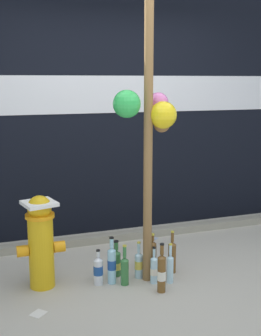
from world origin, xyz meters
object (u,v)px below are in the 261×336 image
(bottle_5, at_px, (98,270))
(bottle_9, at_px, (162,273))
(memorial_post, at_px, (149,84))
(bottle_1, at_px, (148,253))
(bottle_8, at_px, (112,264))
(bottle_0, at_px, (125,269))
(bottle_3, at_px, (170,268))
(bottle_10, at_px, (139,264))
(bottle_7, at_px, (116,262))
(fire_hydrant, at_px, (41,240))
(bottle_2, at_px, (154,269))
(bottle_4, at_px, (172,256))
(bottle_6, at_px, (152,257))

(bottle_5, height_order, bottle_9, bottle_9)
(memorial_post, bearing_deg, bottle_1, 67.96)
(bottle_5, relative_size, bottle_9, 0.74)
(bottle_5, distance_m, bottle_8, 0.13)
(bottle_0, bearing_deg, bottle_3, -13.75)
(bottle_3, distance_m, bottle_10, 0.29)
(bottle_0, relative_size, bottle_8, 0.85)
(bottle_7, height_order, bottle_10, bottle_10)
(bottle_0, xyz_separation_m, bottle_1, (0.34, 0.32, -0.02))
(memorial_post, distance_m, fire_hydrant, 1.56)
(memorial_post, bearing_deg, bottle_2, -73.56)
(bottle_1, bearing_deg, bottle_8, -149.84)
(bottle_0, bearing_deg, bottle_8, 146.56)
(fire_hydrant, xyz_separation_m, bottle_9, (0.92, -0.43, -0.25))
(bottle_4, distance_m, bottle_9, 0.40)
(fire_hydrant, distance_m, bottle_8, 0.64)
(bottle_6, xyz_separation_m, bottle_8, (-0.38, -0.04, 0.00))
(bottle_6, height_order, bottle_10, bottle_6)
(bottle_1, bearing_deg, memorial_post, -112.04)
(memorial_post, distance_m, bottle_7, 1.59)
(bottle_0, relative_size, bottle_4, 0.91)
(memorial_post, height_order, bottle_3, memorial_post)
(bottle_10, bearing_deg, bottle_5, -178.53)
(bottle_1, relative_size, bottle_2, 0.97)
(bottle_10, bearing_deg, bottle_1, 51.64)
(bottle_7, bearing_deg, fire_hydrant, 179.11)
(bottle_5, relative_size, bottle_10, 0.94)
(fire_hydrant, relative_size, bottle_3, 2.23)
(bottle_6, distance_m, bottle_9, 0.33)
(bottle_5, bearing_deg, fire_hydrant, 164.98)
(bottle_1, xyz_separation_m, bottle_2, (-0.09, -0.37, 0.01))
(bottle_5, height_order, bottle_7, bottle_7)
(memorial_post, relative_size, bottle_6, 7.22)
(bottle_1, height_order, bottle_6, bottle_6)
(bottle_6, relative_size, bottle_10, 1.16)
(bottle_7, bearing_deg, bottle_5, -150.10)
(bottle_2, xyz_separation_m, bottle_8, (-0.34, 0.12, 0.05))
(bottle_5, bearing_deg, bottle_2, -16.22)
(fire_hydrant, relative_size, bottle_1, 2.50)
(bottle_3, xyz_separation_m, bottle_4, (0.10, 0.19, 0.02))
(bottle_5, relative_size, bottle_8, 0.75)
(memorial_post, bearing_deg, bottle_5, 173.05)
(bottle_6, xyz_separation_m, bottle_9, (-0.04, -0.33, -0.00))
(bottle_4, distance_m, bottle_5, 0.70)
(bottle_1, distance_m, bottle_7, 0.38)
(bottle_6, bearing_deg, bottle_5, -177.01)
(bottle_5, xyz_separation_m, bottle_8, (0.12, -0.02, 0.04))
(bottle_1, xyz_separation_m, bottle_4, (0.14, -0.23, 0.04))
(bottle_2, xyz_separation_m, bottle_7, (-0.26, 0.25, 0.00))
(bottle_5, height_order, bottle_10, bottle_10)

